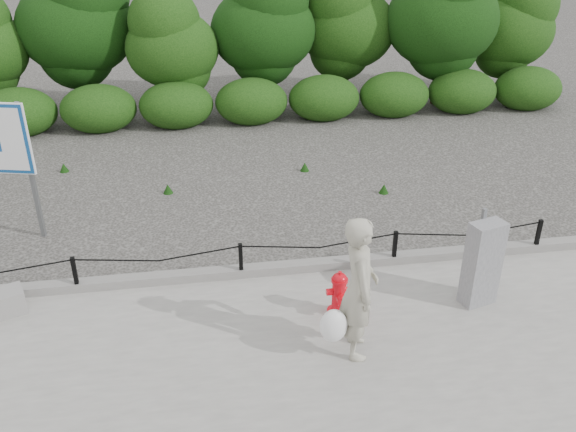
# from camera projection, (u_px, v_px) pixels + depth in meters

# --- Properties ---
(ground) EXTENTS (90.00, 90.00, 0.00)m
(ground) POSITION_uv_depth(u_px,v_px,m) (242.00, 281.00, 9.69)
(ground) COLOR #2D2B28
(ground) RESTS_ON ground
(sidewalk) EXTENTS (14.00, 4.00, 0.08)m
(sidewalk) POSITION_uv_depth(u_px,v_px,m) (256.00, 363.00, 7.92)
(sidewalk) COLOR gray
(sidewalk) RESTS_ON ground
(curb) EXTENTS (14.00, 0.22, 0.14)m
(curb) POSITION_uv_depth(u_px,v_px,m) (241.00, 271.00, 9.66)
(curb) COLOR slate
(curb) RESTS_ON sidewalk
(chain_barrier) EXTENTS (10.06, 0.06, 0.60)m
(chain_barrier) POSITION_uv_depth(u_px,v_px,m) (241.00, 256.00, 9.48)
(chain_barrier) COLOR black
(chain_barrier) RESTS_ON sidewalk
(treeline) EXTENTS (20.03, 3.55, 4.33)m
(treeline) POSITION_uv_depth(u_px,v_px,m) (223.00, 26.00, 16.51)
(treeline) COLOR black
(treeline) RESTS_ON ground
(fire_hydrant) EXTENTS (0.37, 0.37, 0.71)m
(fire_hydrant) POSITION_uv_depth(u_px,v_px,m) (339.00, 294.00, 8.64)
(fire_hydrant) COLOR red
(fire_hydrant) RESTS_ON sidewalk
(pedestrian) EXTENTS (0.81, 0.77, 1.97)m
(pedestrian) POSITION_uv_depth(u_px,v_px,m) (358.00, 290.00, 7.64)
(pedestrian) COLOR #ABA693
(pedestrian) RESTS_ON sidewalk
(utility_cabinet) EXTENTS (0.56, 0.42, 1.45)m
(utility_cabinet) POSITION_uv_depth(u_px,v_px,m) (482.00, 263.00, 8.76)
(utility_cabinet) COLOR #949497
(utility_cabinet) RESTS_ON sidewalk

